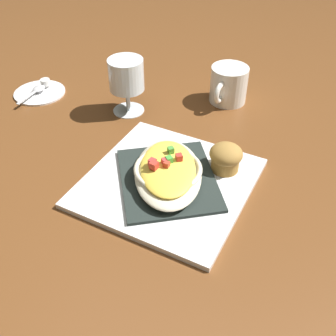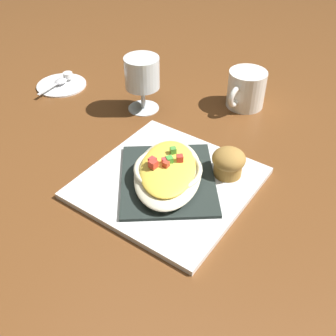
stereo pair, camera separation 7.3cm
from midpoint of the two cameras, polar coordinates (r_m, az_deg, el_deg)
ground_plane at (r=0.75m, az=-2.76°, el=-2.50°), size 2.60×2.60×0.00m
square_plate at (r=0.75m, az=-2.77°, el=-2.19°), size 0.33×0.33×0.01m
folded_napkin at (r=0.74m, az=-2.79°, el=-1.70°), size 0.26×0.25×0.01m
gratin_dish at (r=0.73m, az=-2.85°, el=-0.48°), size 0.23×0.18×0.05m
muffin at (r=0.76m, az=5.43°, el=1.43°), size 0.06×0.06×0.05m
coffee_mug at (r=0.98m, az=6.37°, el=11.24°), size 0.12×0.09×0.09m
stemmed_glass at (r=0.93m, az=-8.17°, el=12.36°), size 0.08×0.08×0.13m
creamer_saucer at (r=1.09m, az=-19.52°, el=10.01°), size 0.13×0.13×0.01m
spoon at (r=1.08m, az=-19.79°, el=10.30°), size 0.10×0.03×0.01m
creamer_cup_0 at (r=1.10m, az=-18.76°, el=11.30°), size 0.02×0.02×0.02m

